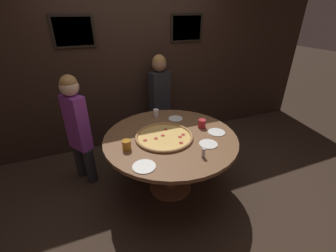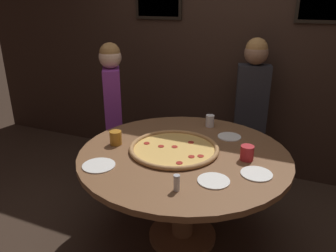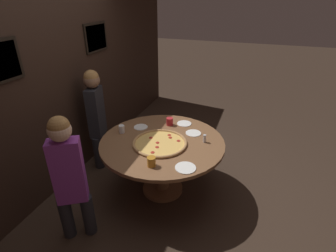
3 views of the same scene
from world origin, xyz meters
name	(u,v)px [view 3 (image 3 of 3)]	position (x,y,z in m)	size (l,w,h in m)	color
ground_plane	(163,189)	(0.00, 0.00, 0.00)	(24.00, 24.00, 0.00)	#38281E
back_wall	(61,84)	(0.00, 1.34, 1.30)	(6.40, 0.08, 2.60)	black
dining_table	(162,151)	(0.00, 0.00, 0.60)	(1.49, 1.49, 0.74)	brown
giant_pizza	(160,143)	(-0.08, 0.00, 0.75)	(0.64, 0.64, 0.03)	#EAB75B
drink_cup_far_left	(122,129)	(0.02, 0.55, 0.79)	(0.07, 0.07, 0.10)	white
drink_cup_beside_pizza	(151,162)	(-0.51, -0.08, 0.79)	(0.09, 0.09, 0.10)	#BC7A23
drink_cup_centre_back	(170,121)	(0.43, 0.06, 0.79)	(0.09, 0.09, 0.10)	#B22328
white_plate_beside_cup	(185,168)	(-0.43, -0.42, 0.74)	(0.21, 0.21, 0.01)	white
white_plate_left_side	(141,127)	(0.23, 0.39, 0.74)	(0.18, 0.18, 0.01)	white
white_plate_far_back	(193,133)	(0.30, -0.30, 0.74)	(0.19, 0.19, 0.01)	white
white_plate_near_front	(184,124)	(0.52, -0.12, 0.74)	(0.20, 0.20, 0.01)	white
condiment_shaker	(205,138)	(0.14, -0.48, 0.79)	(0.04, 0.04, 0.10)	silver
diner_side_right	(69,174)	(-0.95, 0.58, 0.79)	(0.29, 0.36, 1.39)	#232328
diner_side_left	(96,114)	(0.27, 1.09, 0.81)	(0.38, 0.23, 1.43)	#232328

